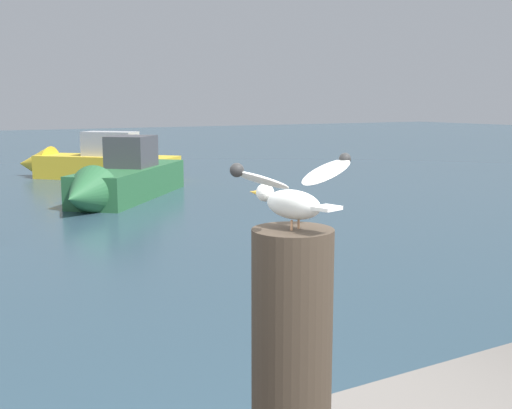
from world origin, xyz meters
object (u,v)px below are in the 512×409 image
Objects in this scene: boat_yellow at (90,163)px; boat_green at (121,181)px; seagull at (292,193)px; mooring_post at (292,356)px.

boat_green is (-0.72, -5.45, 0.02)m from boat_yellow.
seagull is at bearing -103.75° from boat_yellow.
boat_green is at bearing 74.00° from seagull.
seagull is 15.22m from boat_green.
boat_green reaches higher than boat_yellow.
mooring_post is at bearing -74.90° from seagull.
boat_green is at bearing -97.55° from boat_yellow.
boat_yellow is (4.89, 19.99, -1.22)m from mooring_post.
seagull is 0.11× the size of boat_green.
seagull is 0.11× the size of boat_yellow.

